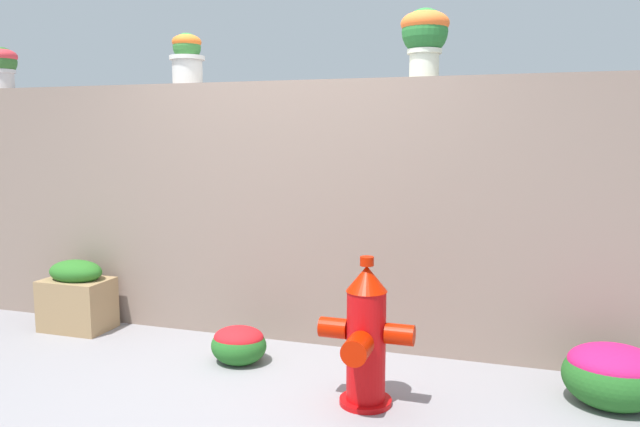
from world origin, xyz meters
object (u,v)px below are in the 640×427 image
at_px(potted_plant_1, 187,56).
at_px(flower_bush_right, 239,343).
at_px(potted_plant_2, 425,34).
at_px(fire_hydrant, 366,338).
at_px(flower_bush_left, 613,373).
at_px(planter_box, 77,296).
at_px(potted_plant_0, 2,64).

bearing_deg(potted_plant_1, flower_bush_right, -43.54).
xyz_separation_m(potted_plant_2, fire_hydrant, (-0.14, -1.05, -1.78)).
distance_m(potted_plant_1, flower_bush_right, 2.19).
xyz_separation_m(potted_plant_2, flower_bush_left, (1.18, -0.63, -1.98)).
bearing_deg(fire_hydrant, planter_box, 165.80).
relative_size(potted_plant_0, flower_bush_left, 0.67).
xyz_separation_m(flower_bush_left, flower_bush_right, (-2.26, -0.06, -0.05)).
bearing_deg(fire_hydrant, flower_bush_right, 158.82).
xyz_separation_m(potted_plant_1, flower_bush_left, (2.98, -0.62, -1.90)).
bearing_deg(fire_hydrant, potted_plant_1, 147.79).
distance_m(potted_plant_2, planter_box, 3.23).
relative_size(fire_hydrant, flower_bush_right, 2.26).
xyz_separation_m(potted_plant_0, flower_bush_left, (4.77, -0.64, -1.91)).
relative_size(potted_plant_1, planter_box, 0.72).
distance_m(potted_plant_1, planter_box, 2.03).
relative_size(potted_plant_1, flower_bush_right, 1.05).
height_order(potted_plant_0, fire_hydrant, potted_plant_0).
relative_size(potted_plant_1, flower_bush_left, 0.72).
bearing_deg(flower_bush_right, planter_box, 170.51).
xyz_separation_m(potted_plant_1, fire_hydrant, (1.66, -1.05, -1.70)).
relative_size(potted_plant_0, potted_plant_2, 0.78).
xyz_separation_m(potted_plant_2, flower_bush_right, (-1.08, -0.69, -2.04)).
distance_m(fire_hydrant, flower_bush_right, 1.05).
xyz_separation_m(potted_plant_0, fire_hydrant, (3.45, -1.06, -1.71)).
bearing_deg(potted_plant_2, planter_box, -170.34).
relative_size(flower_bush_left, planter_box, 1.00).
xyz_separation_m(potted_plant_1, potted_plant_2, (1.80, 0.01, 0.08)).
distance_m(potted_plant_0, potted_plant_2, 3.59).
xyz_separation_m(potted_plant_0, potted_plant_2, (3.59, -0.01, 0.07)).
distance_m(potted_plant_2, flower_bush_left, 2.39).
relative_size(potted_plant_2, fire_hydrant, 0.55).
distance_m(fire_hydrant, planter_box, 2.51).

